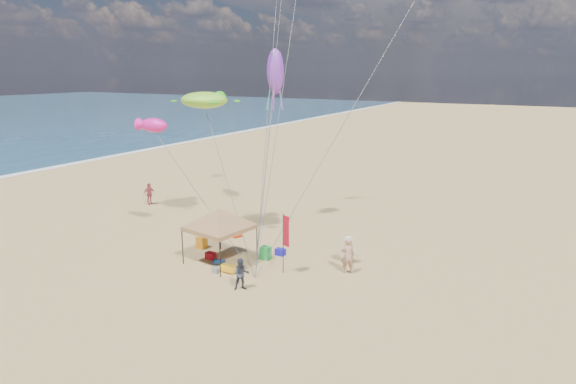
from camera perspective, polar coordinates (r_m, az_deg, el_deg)
name	(u,v)px	position (r m, az deg, el deg)	size (l,w,h in m)	color
ground	(258,284)	(24.50, -3.48, -10.62)	(280.00, 280.00, 0.00)	tan
canopy_tent	(219,211)	(26.31, -8.06, -2.17)	(5.66, 5.66, 3.52)	black
feather_flag	(285,235)	(24.80, -0.33, -4.99)	(0.46, 0.20, 3.20)	black
cooler_red	(211,256)	(27.73, -9.00, -7.33)	(0.54, 0.38, 0.38)	#AA0D19
cooler_blue	(280,252)	(27.92, -0.90, -6.99)	(0.54, 0.38, 0.38)	#1D16B5
bag_navy	(219,262)	(26.79, -8.03, -8.10)	(0.36, 0.36, 0.60)	#0E2340
bag_orange	(237,235)	(30.94, -5.95, -4.95)	(0.36, 0.36, 0.60)	#FF3C0E
chair_green	(266,253)	(27.37, -2.64, -7.09)	(0.50, 0.50, 0.70)	green
chair_yellow	(202,242)	(29.38, -10.02, -5.80)	(0.50, 0.50, 0.70)	orange
crate_grey	(216,270)	(25.90, -8.38, -9.00)	(0.34, 0.30, 0.28)	slate
beach_cart	(228,268)	(25.90, -6.99, -8.82)	(0.90, 0.50, 0.24)	yellow
person_near_a	(348,255)	(25.50, 6.98, -7.35)	(0.70, 0.46, 1.92)	tan
person_near_b	(242,274)	(23.66, -5.43, -9.52)	(0.76, 0.59, 1.57)	#313543
person_near_c	(348,250)	(26.75, 6.99, -6.72)	(1.01, 0.58, 1.56)	white
person_far_a	(149,194)	(39.55, -15.86, -0.18)	(1.00, 0.42, 1.71)	#B94752
turtle_kite	(204,100)	(30.98, -9.75, 10.50)	(3.08, 2.46, 1.03)	#80DB2F
fish_kite	(154,125)	(29.55, -15.35, 7.51)	(1.87, 0.94, 0.83)	#E71B92
squid_kite	(275,71)	(32.47, -1.48, 13.86)	(1.11, 1.11, 2.89)	purple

